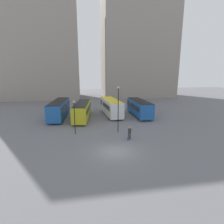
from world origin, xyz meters
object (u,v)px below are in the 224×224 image
at_px(bus_0, 59,108).
at_px(suitcase, 128,138).
at_px(lamp_post_0, 74,114).
at_px(lamp_post_1, 118,106).
at_px(bus_3, 139,107).
at_px(bus_1, 82,110).
at_px(bus_2, 111,107).
at_px(traveler, 130,132).

bearing_deg(bus_0, suitcase, -139.97).
relative_size(lamp_post_0, lamp_post_1, 0.72).
bearing_deg(bus_0, bus_3, -89.99).
relative_size(bus_0, bus_3, 1.14).
bearing_deg(bus_1, suitcase, -146.90).
bearing_deg(lamp_post_0, bus_2, 56.74).
bearing_deg(lamp_post_1, traveler, -71.52).
bearing_deg(traveler, suitcase, 151.06).
xyz_separation_m(lamp_post_0, lamp_post_1, (6.16, -0.33, 0.99)).
relative_size(bus_1, lamp_post_1, 1.54).
height_order(bus_2, suitcase, bus_2).
distance_m(bus_1, lamp_post_0, 8.58).
bearing_deg(lamp_post_0, bus_1, 82.65).
relative_size(bus_1, bus_3, 1.07).
bearing_deg(bus_2, lamp_post_1, 171.62).
distance_m(bus_2, bus_3, 5.73).
xyz_separation_m(bus_3, lamp_post_0, (-12.50, -9.22, 1.18)).
relative_size(bus_0, traveler, 6.48).
height_order(bus_1, bus_3, bus_3).
relative_size(bus_3, suitcase, 12.05).
xyz_separation_m(bus_0, bus_2, (10.25, 0.25, 0.00)).
xyz_separation_m(bus_1, traveler, (6.03, -11.61, -0.67)).
bearing_deg(lamp_post_1, bus_0, 131.75).
xyz_separation_m(bus_1, bus_2, (5.84, 2.13, 0.10)).
bearing_deg(traveler, bus_3, -15.81).
relative_size(bus_0, bus_1, 1.07).
bearing_deg(bus_1, bus_0, 74.59).
relative_size(bus_0, lamp_post_1, 1.65).
xyz_separation_m(bus_2, lamp_post_0, (-6.92, -10.56, 1.10)).
height_order(bus_1, suitcase, bus_1).
height_order(bus_2, traveler, bus_2).
bearing_deg(bus_2, bus_0, 87.00).
distance_m(traveler, suitcase, 0.89).
height_order(bus_2, lamp_post_0, lamp_post_0).
relative_size(bus_3, traveler, 5.70).
bearing_deg(suitcase, bus_2, 7.17).
xyz_separation_m(traveler, lamp_post_1, (-0.96, 2.86, 2.85)).
xyz_separation_m(bus_0, lamp_post_1, (9.49, -10.64, 2.09)).
xyz_separation_m(bus_0, traveler, (10.45, -13.50, -0.77)).
bearing_deg(suitcase, bus_1, 33.07).
xyz_separation_m(bus_0, bus_1, (4.42, -1.88, -0.09)).
relative_size(bus_2, lamp_post_0, 2.09).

